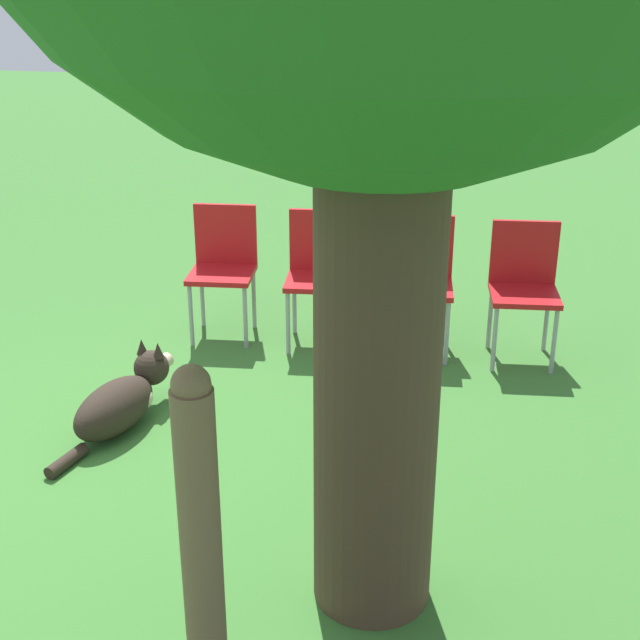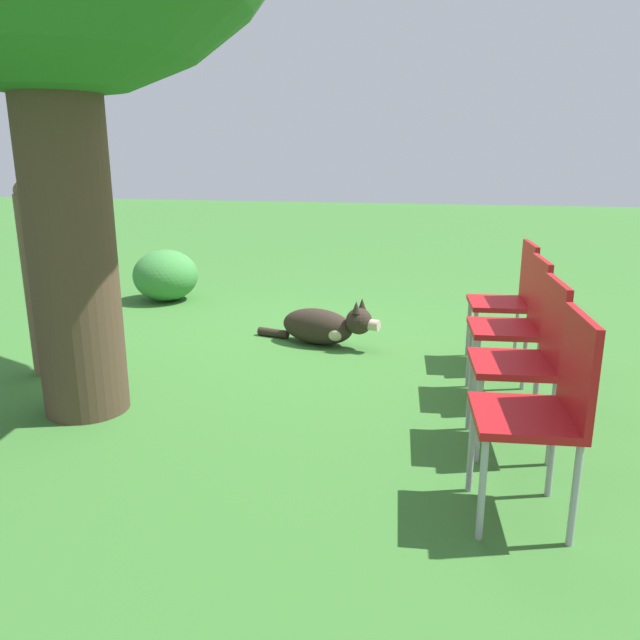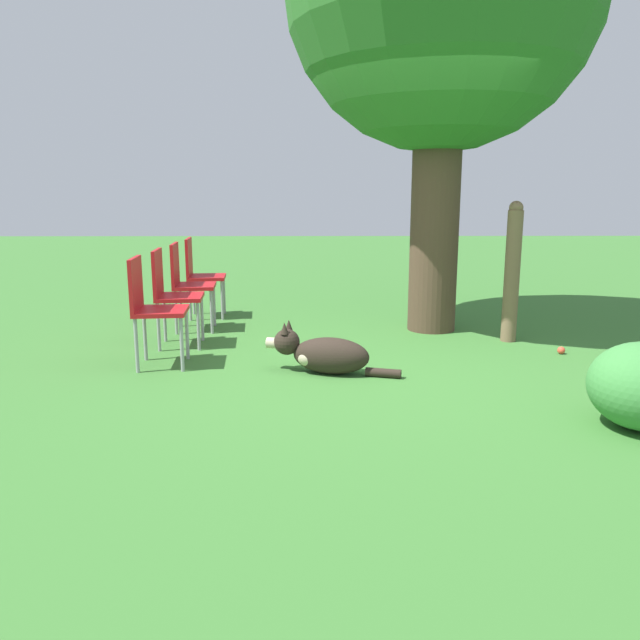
% 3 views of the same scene
% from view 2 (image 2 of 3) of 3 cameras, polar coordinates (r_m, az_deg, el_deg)
% --- Properties ---
extents(ground_plane, '(30.00, 30.00, 0.00)m').
position_cam_2_polar(ground_plane, '(4.92, -6.36, -3.22)').
color(ground_plane, '#38702D').
extents(dog, '(1.09, 0.45, 0.41)m').
position_cam_2_polar(dog, '(5.11, 0.46, -0.56)').
color(dog, '#2D231C').
rests_on(dog, ground_plane).
extents(fence_post, '(0.15, 0.15, 1.36)m').
position_cam_2_polar(fence_post, '(4.76, -24.66, 3.37)').
color(fence_post, brown).
rests_on(fence_post, ground_plane).
extents(red_chair_0, '(0.46, 0.47, 0.92)m').
position_cam_2_polar(red_chair_0, '(4.74, 17.06, 2.25)').
color(red_chair_0, '#B21419').
rests_on(red_chair_0, ground_plane).
extents(red_chair_1, '(0.46, 0.47, 0.92)m').
position_cam_2_polar(red_chair_1, '(4.07, 17.71, 0.15)').
color(red_chair_1, '#B21419').
rests_on(red_chair_1, ground_plane).
extents(red_chair_2, '(0.46, 0.47, 0.92)m').
position_cam_2_polar(red_chair_2, '(3.42, 18.61, -2.78)').
color(red_chair_2, '#B21419').
rests_on(red_chair_2, ground_plane).
extents(red_chair_3, '(0.46, 0.47, 0.92)m').
position_cam_2_polar(red_chair_3, '(2.77, 19.95, -7.07)').
color(red_chair_3, '#B21419').
rests_on(red_chair_3, ground_plane).
extents(tennis_ball, '(0.07, 0.07, 0.07)m').
position_cam_2_polar(tennis_ball, '(5.50, -23.62, -2.10)').
color(tennis_ball, '#E54C33').
rests_on(tennis_ball, ground_plane).
extents(low_shrub, '(0.68, 0.68, 0.54)m').
position_cam_2_polar(low_shrub, '(6.84, -13.94, 3.99)').
color(low_shrub, '#3D843D').
rests_on(low_shrub, ground_plane).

